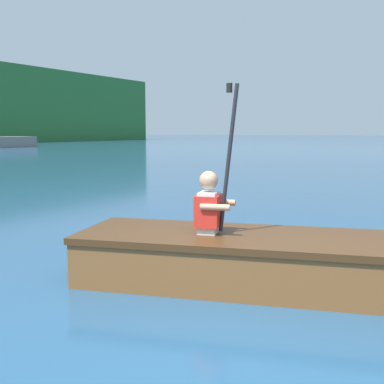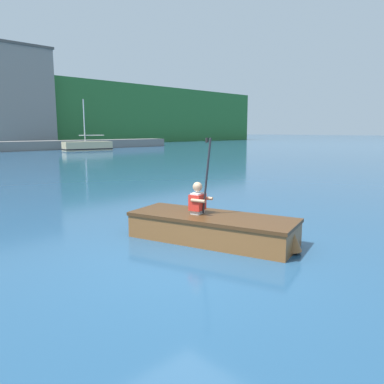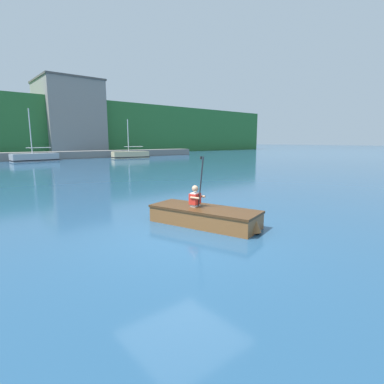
% 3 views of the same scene
% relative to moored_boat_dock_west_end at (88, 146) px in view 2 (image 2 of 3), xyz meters
% --- Properties ---
extents(ground_plane, '(300.00, 300.00, 0.00)m').
position_rel_moored_boat_dock_west_end_xyz_m(ground_plane, '(-14.44, -29.28, -0.42)').
color(ground_plane, navy).
extents(waterfront_apartment_right, '(9.49, 10.94, 12.27)m').
position_rel_moored_boat_dock_west_end_xyz_m(waterfront_apartment_right, '(-0.89, 19.91, 5.73)').
color(waterfront_apartment_right, gray).
rests_on(waterfront_apartment_right, ground).
extents(moored_boat_dock_west_end, '(4.76, 2.10, 4.83)m').
position_rel_moored_boat_dock_west_end_xyz_m(moored_boat_dock_west_end, '(0.00, 0.00, 0.00)').
color(moored_boat_dock_west_end, '#CCB789').
rests_on(moored_boat_dock_west_end, ground).
extents(rowboat_foreground, '(1.86, 3.09, 0.46)m').
position_rel_moored_boat_dock_west_end_xyz_m(rowboat_foreground, '(-13.32, -28.83, -0.16)').
color(rowboat_foreground, brown).
rests_on(rowboat_foreground, ground).
extents(person_paddler, '(0.42, 0.41, 1.33)m').
position_rel_moored_boat_dock_west_end_xyz_m(person_paddler, '(-13.42, -28.53, 0.30)').
color(person_paddler, silver).
rests_on(person_paddler, rowboat_foreground).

